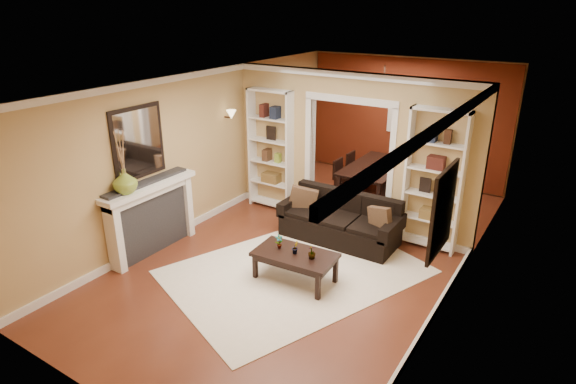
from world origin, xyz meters
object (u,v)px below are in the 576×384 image
Objects in this scene: coffee_table at (295,267)px; fireplace at (153,218)px; sofa at (340,219)px; bookshelf_left at (271,150)px; bookshelf_right at (434,181)px; dining_table at (377,181)px.

coffee_table is 2.43m from fireplace.
sofa is at bearing 40.10° from fireplace.
bookshelf_left is at bearing 127.91° from coffee_table.
sofa is 1.18× the size of fireplace.
bookshelf_left is at bearing 180.00° from bookshelf_right.
coffee_table is at bearing -48.62° from bookshelf_left.
bookshelf_left is at bearing 77.95° from fireplace.
fireplace is at bearing -172.29° from coffee_table.
bookshelf_right reaches higher than dining_table.
coffee_table is 0.64× the size of dining_table.
coffee_table is at bearing -121.85° from bookshelf_right.
bookshelf_left is 3.10m from bookshelf_right.
coffee_table is at bearing -175.08° from dining_table.
sofa is 1.63m from bookshelf_right.
sofa is at bearing -18.09° from bookshelf_left.
dining_table is (2.04, 4.18, -0.26)m from fireplace.
dining_table is at bearing 47.77° from bookshelf_left.
coffee_table is 2.60m from bookshelf_right.
bookshelf_right is at bearing 23.65° from sofa.
bookshelf_right is 1.26× the size of dining_table.
bookshelf_right is (1.32, 0.58, 0.76)m from sofa.
fireplace is at bearing -102.05° from bookshelf_left.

